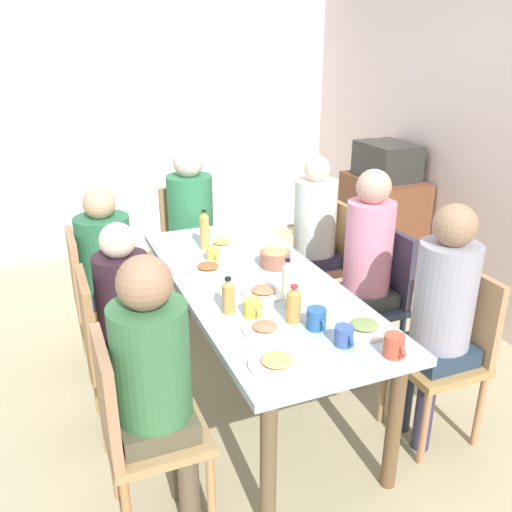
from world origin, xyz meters
name	(u,v)px	position (x,y,z in m)	size (l,w,h in m)	color
ground_plane	(256,393)	(0.00, 0.00, 0.00)	(6.38, 6.38, 0.00)	tan
wall_left	(145,113)	(-2.72, 0.00, 1.30)	(0.12, 3.88, 2.60)	silver
dining_table	(256,296)	(0.00, 0.00, 0.64)	(1.96, 0.81, 0.73)	#ABBCC7
chair_0	(323,256)	(-0.65, 0.79, 0.51)	(0.40, 0.40, 0.90)	#AF7651
person_0	(313,229)	(-0.65, 0.70, 0.73)	(0.30, 0.30, 1.23)	#282E48
chair_1	(96,293)	(-0.65, -0.79, 0.51)	(0.40, 0.40, 0.90)	#B78748
person_1	(108,262)	(-0.65, -0.70, 0.70)	(0.32, 0.32, 1.16)	#2D2D4E
chair_2	(136,425)	(0.65, -0.79, 0.51)	(0.40, 0.40, 0.90)	tan
person_2	(155,372)	(0.65, -0.70, 0.74)	(0.30, 0.30, 1.23)	brown
chair_3	(376,293)	(0.00, 0.79, 0.51)	(0.40, 0.40, 0.90)	#2C384F
person_3	(366,258)	(0.00, 0.70, 0.75)	(0.30, 0.30, 1.28)	#48424A
chair_4	(112,345)	(0.00, -0.79, 0.51)	(0.40, 0.40, 0.90)	#A87B49
person_4	(128,313)	(0.00, -0.69, 0.68)	(0.30, 0.30, 1.15)	#31364E
chair_5	(450,346)	(0.65, 0.79, 0.51)	(0.40, 0.40, 0.90)	#AC844B
person_5	(441,307)	(0.65, 0.70, 0.75)	(0.30, 0.30, 1.26)	#32304D
chair_6	(189,239)	(-1.36, 0.00, 0.51)	(0.40, 0.40, 0.90)	#B48249
person_6	(191,213)	(-1.27, 0.00, 0.75)	(0.33, 0.33, 1.23)	#4F563D
plate_0	(222,244)	(-0.59, 0.01, 0.74)	(0.21, 0.21, 0.04)	white
plate_1	(264,292)	(0.16, -0.02, 0.74)	(0.22, 0.22, 0.04)	silver
plate_2	(277,363)	(0.78, -0.23, 0.74)	(0.24, 0.24, 0.04)	silver
plate_3	(265,329)	(0.51, -0.16, 0.74)	(0.20, 0.20, 0.04)	silver
plate_4	(364,327)	(0.67, 0.25, 0.74)	(0.23, 0.23, 0.04)	silver
plate_5	(208,268)	(-0.25, -0.19, 0.74)	(0.22, 0.22, 0.04)	beige
bowl_0	(275,257)	(-0.16, 0.18, 0.78)	(0.18, 0.18, 0.11)	#9E5E49
cup_0	(394,346)	(0.90, 0.25, 0.78)	(0.12, 0.09, 0.10)	#CB5036
cup_1	(213,254)	(-0.38, -0.12, 0.77)	(0.11, 0.07, 0.08)	#DCCC4C
cup_2	(316,319)	(0.57, 0.06, 0.78)	(0.13, 0.09, 0.10)	#2A5C9C
cup_3	(344,336)	(0.74, 0.10, 0.77)	(0.12, 0.08, 0.09)	#3C5A9D
cup_4	(253,308)	(0.35, -0.16, 0.77)	(0.12, 0.09, 0.08)	#E0D149
bottle_0	(287,284)	(0.32, 0.03, 0.85)	(0.05, 0.05, 0.25)	silver
bottle_1	(204,231)	(-0.58, -0.11, 0.85)	(0.06, 0.06, 0.25)	tan
bottle_2	(228,296)	(0.27, -0.25, 0.81)	(0.06, 0.06, 0.18)	#BE9345
bottle_3	(294,305)	(0.47, -0.01, 0.81)	(0.07, 0.07, 0.19)	gold
side_cabinet	(380,231)	(-1.10, 1.58, 0.45)	(0.70, 0.44, 0.90)	brown
microwave	(387,161)	(-1.10, 1.58, 1.04)	(0.48, 0.36, 0.28)	#2D2E2A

